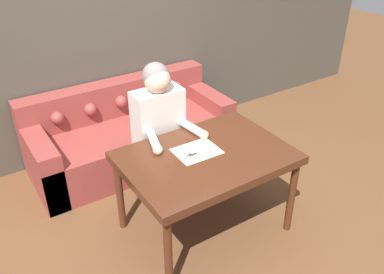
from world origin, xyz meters
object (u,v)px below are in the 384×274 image
at_px(dining_table, 206,162).
at_px(couch, 130,135).
at_px(scissors, 194,154).
at_px(person, 159,132).

distance_m(dining_table, couch, 1.40).
xyz_separation_m(couch, scissors, (-0.03, -1.29, 0.47)).
bearing_deg(scissors, person, 90.04).
bearing_deg(couch, scissors, -91.48).
relative_size(dining_table, person, 0.98).
height_order(dining_table, scissors, scissors).
distance_m(couch, scissors, 1.37).
relative_size(couch, scissors, 10.60).
height_order(couch, scissors, couch).
bearing_deg(scissors, dining_table, -29.01).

